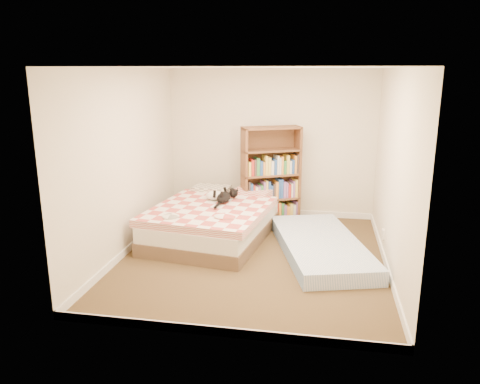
% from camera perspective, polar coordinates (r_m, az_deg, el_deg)
% --- Properties ---
extents(room, '(3.51, 4.01, 2.51)m').
position_cam_1_polar(room, '(6.08, 1.68, 2.55)').
color(room, '#48381E').
rests_on(room, ground).
extents(bed, '(1.84, 2.37, 0.58)m').
position_cam_1_polar(bed, '(7.11, -3.15, -3.45)').
color(bed, brown).
rests_on(bed, room).
extents(bookshelf, '(1.08, 0.70, 1.59)m').
position_cam_1_polar(bookshelf, '(7.79, 3.78, 0.55)').
color(bookshelf, '#54331C').
rests_on(bookshelf, room).
extents(floor_mattress, '(1.60, 2.45, 0.20)m').
position_cam_1_polar(floor_mattress, '(6.62, 9.79, -6.54)').
color(floor_mattress, '#789AC8').
rests_on(floor_mattress, room).
extents(black_cat, '(0.38, 0.75, 0.17)m').
position_cam_1_polar(black_cat, '(7.14, -1.90, -0.56)').
color(black_cat, black).
rests_on(black_cat, bed).
extents(white_dog, '(0.29, 0.31, 0.13)m').
position_cam_1_polar(white_dog, '(7.24, -3.10, -0.42)').
color(white_dog, white).
rests_on(white_dog, bed).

